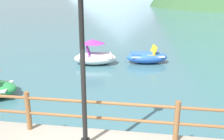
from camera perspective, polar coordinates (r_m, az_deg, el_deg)
ground_plane at (r=43.71m, az=7.53°, el=12.26°), size 200.00×200.00×0.00m
dock_railing at (r=5.82m, az=-2.86°, el=-9.33°), size 23.92×0.12×0.95m
lamp_post at (r=4.92m, az=-6.74°, el=7.92°), size 0.28×0.28×3.94m
pedal_boat_0 at (r=13.06m, az=-3.79°, el=3.23°), size 2.37×1.69×1.28m
pedal_boat_2 at (r=13.37m, az=7.73°, el=2.90°), size 2.29×1.52×0.91m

